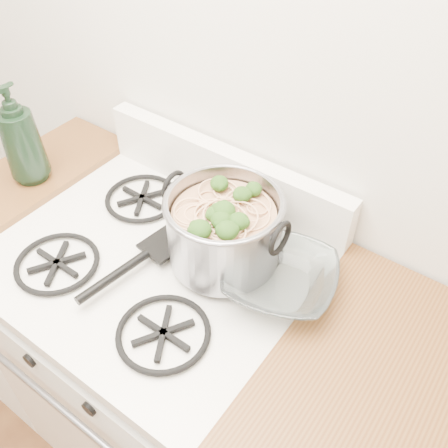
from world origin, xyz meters
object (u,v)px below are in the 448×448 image
glass_bowl (279,283)px  bottle (19,134)px  stock_pot (224,230)px  spatula (164,241)px  gas_range (166,362)px

glass_bowl → bottle: 0.80m
stock_pot → glass_bowl: (0.16, -0.01, -0.07)m
glass_bowl → spatula: bearing=-170.2°
spatula → gas_range: bearing=-93.0°
gas_range → bottle: 0.79m
stock_pot → bottle: bottle is taller
spatula → glass_bowl: size_ratio=3.08×
glass_bowl → bottle: (-0.79, -0.07, 0.13)m
gas_range → spatula: (0.01, 0.05, 0.50)m
spatula → bottle: bottle is taller
stock_pot → spatula: stock_pot is taller
gas_range → stock_pot: size_ratio=3.05×
glass_bowl → bottle: bottle is taller
gas_range → spatula: spatula is taller
spatula → glass_bowl: 0.30m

